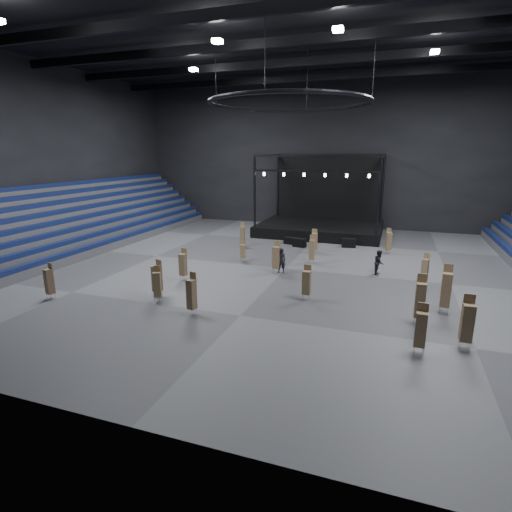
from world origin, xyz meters
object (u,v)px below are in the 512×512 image
(chair_stack_0, at_px, (157,278))
(chair_stack_2, at_px, (183,264))
(chair_stack_16, at_px, (157,284))
(crew_member, at_px, (379,262))
(flight_case_mid, at_px, (300,243))
(chair_stack_6, at_px, (467,322))
(chair_stack_13, at_px, (421,328))
(stage, at_px, (321,221))
(chair_stack_8, at_px, (243,235))
(chair_stack_4, at_px, (192,293))
(chair_stack_1, at_px, (446,289))
(chair_stack_14, at_px, (389,241))
(chair_stack_7, at_px, (420,299))
(chair_stack_15, at_px, (243,251))
(chair_stack_10, at_px, (312,249))
(chair_stack_9, at_px, (425,270))
(flight_case_right, at_px, (349,243))
(chair_stack_12, at_px, (314,241))
(chair_stack_3, at_px, (276,257))
(flight_case_left, at_px, (289,241))
(man_center, at_px, (281,260))
(chair_stack_5, at_px, (307,282))

(chair_stack_0, xyz_separation_m, chair_stack_2, (-0.21, 3.83, -0.08))
(chair_stack_16, bearing_deg, crew_member, 15.89)
(flight_case_mid, distance_m, chair_stack_0, 18.33)
(chair_stack_6, relative_size, chair_stack_13, 1.10)
(stage, xyz_separation_m, chair_stack_8, (-6.13, -10.36, -0.15))
(chair_stack_4, bearing_deg, chair_stack_16, 172.32)
(chair_stack_1, xyz_separation_m, chair_stack_14, (-3.54, 14.16, -0.28))
(chair_stack_0, relative_size, chair_stack_16, 1.07)
(chair_stack_7, bearing_deg, stage, 111.61)
(flight_case_mid, distance_m, chair_stack_15, 7.96)
(chair_stack_8, bearing_deg, chair_stack_14, -1.92)
(chair_stack_4, relative_size, chair_stack_14, 1.06)
(chair_stack_6, xyz_separation_m, chair_stack_10, (-10.22, 12.96, -0.16))
(chair_stack_0, height_order, chair_stack_16, chair_stack_0)
(flight_case_mid, distance_m, chair_stack_7, 19.51)
(stage, relative_size, chair_stack_9, 5.79)
(chair_stack_10, bearing_deg, flight_case_right, 65.87)
(chair_stack_9, bearing_deg, chair_stack_8, 176.10)
(chair_stack_12, distance_m, chair_stack_14, 7.01)
(chair_stack_12, distance_m, chair_stack_15, 7.36)
(chair_stack_8, bearing_deg, chair_stack_3, -62.89)
(flight_case_left, height_order, chair_stack_9, chair_stack_9)
(chair_stack_9, bearing_deg, man_center, -160.18)
(stage, bearing_deg, chair_stack_0, -103.85)
(chair_stack_2, height_order, crew_member, chair_stack_2)
(chair_stack_7, xyz_separation_m, chair_stack_9, (0.67, 7.27, -0.25))
(chair_stack_16, bearing_deg, flight_case_mid, 50.52)
(flight_case_mid, height_order, chair_stack_5, chair_stack_5)
(chair_stack_8, bearing_deg, chair_stack_12, -10.36)
(chair_stack_1, distance_m, chair_stack_14, 14.60)
(chair_stack_1, relative_size, man_center, 1.51)
(chair_stack_12, bearing_deg, chair_stack_3, -118.79)
(flight_case_left, height_order, chair_stack_2, chair_stack_2)
(chair_stack_10, bearing_deg, flight_case_mid, 106.37)
(flight_case_right, relative_size, chair_stack_1, 0.45)
(chair_stack_13, distance_m, chair_stack_16, 15.73)
(crew_member, bearing_deg, chair_stack_1, -145.62)
(chair_stack_3, relative_size, chair_stack_12, 1.11)
(stage, xyz_separation_m, man_center, (-0.09, -17.50, -0.44))
(stage, relative_size, man_center, 6.92)
(flight_case_left, bearing_deg, chair_stack_8, -142.47)
(chair_stack_14, bearing_deg, flight_case_right, 138.50)
(chair_stack_8, distance_m, chair_stack_13, 23.92)
(chair_stack_3, height_order, chair_stack_14, chair_stack_3)
(stage, height_order, chair_stack_6, stage)
(chair_stack_6, bearing_deg, chair_stack_7, 127.93)
(flight_case_mid, distance_m, chair_stack_6, 22.66)
(chair_stack_9, distance_m, chair_stack_12, 11.65)
(crew_member, bearing_deg, flight_case_left, 53.02)
(chair_stack_16, height_order, crew_member, chair_stack_16)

